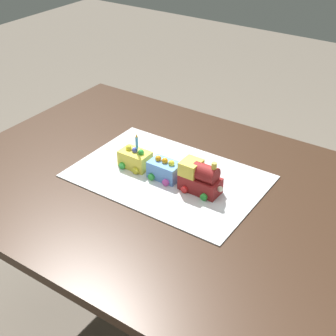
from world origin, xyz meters
name	(u,v)px	position (x,y,z in m)	size (l,w,h in m)	color
dining_table	(165,210)	(0.00, 0.00, 0.63)	(1.40, 1.00, 0.74)	#382316
cake_board	(168,176)	(0.01, -0.04, 0.74)	(0.60, 0.40, 0.00)	silver
cake_locomotive	(200,178)	(-0.11, -0.02, 0.79)	(0.14, 0.08, 0.12)	maroon
cake_car_hopper_sky_blue	(165,170)	(0.02, -0.02, 0.77)	(0.10, 0.08, 0.07)	#669EEA
cake_car_tanker_lemon	(135,159)	(0.13, -0.02, 0.77)	(0.10, 0.08, 0.07)	#F4E04C
birthday_candle	(137,141)	(0.13, -0.02, 0.84)	(0.01, 0.01, 0.05)	#4CA5E5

